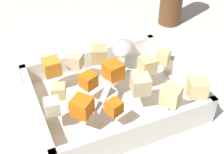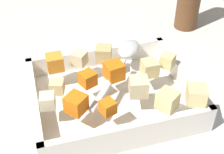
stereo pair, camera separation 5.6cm
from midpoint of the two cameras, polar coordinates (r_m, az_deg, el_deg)
name	(u,v)px [view 1 (the left image)]	position (r m, az deg, el deg)	size (l,w,h in m)	color
ground_plane	(105,99)	(0.62, -3.89, -4.16)	(4.00, 4.00, 0.00)	beige
baking_dish	(112,97)	(0.60, -2.72, -3.76)	(0.30, 0.24, 0.05)	white
carrot_chunk_mid_left	(113,71)	(0.57, -2.61, 1.05)	(0.03, 0.03, 0.03)	orange
carrot_chunk_heap_top	(114,107)	(0.50, -2.84, -5.67)	(0.02, 0.02, 0.02)	orange
carrot_chunk_near_left	(52,67)	(0.60, -13.65, 1.70)	(0.03, 0.03, 0.03)	orange
carrot_chunk_far_left	(82,107)	(0.50, -8.74, -5.50)	(0.03, 0.03, 0.03)	orange
carrot_chunk_corner_se	(88,81)	(0.56, -7.25, -0.79)	(0.03, 0.03, 0.03)	orange
potato_chunk_near_spoon	(99,55)	(0.62, -4.96, 4.02)	(0.03, 0.03, 0.03)	tan
potato_chunk_center	(141,84)	(0.54, 2.28, -1.48)	(0.03, 0.03, 0.03)	beige
potato_chunk_near_right	(163,57)	(0.62, 6.74, 3.59)	(0.03, 0.03, 0.03)	#E0CC89
potato_chunk_back_center	(171,95)	(0.52, 7.76, -3.43)	(0.03, 0.03, 0.03)	#E0CC89
potato_chunk_corner_sw	(198,88)	(0.55, 12.55, -2.06)	(0.03, 0.03, 0.03)	#E0CC89
potato_chunk_far_right	(76,61)	(0.61, -9.32, 2.80)	(0.03, 0.03, 0.03)	beige
potato_chunk_heap_side	(52,106)	(0.52, -14.02, -5.39)	(0.02, 0.02, 0.02)	beige
potato_chunk_under_handle	(148,65)	(0.59, 3.80, 2.09)	(0.03, 0.03, 0.03)	#E0CC89
potato_chunk_mid_right	(59,91)	(0.54, -12.67, -2.68)	(0.02, 0.02, 0.02)	#E0CC89
serving_spoon	(121,52)	(0.63, -0.83, 4.58)	(0.16, 0.19, 0.02)	silver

